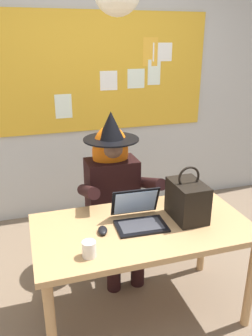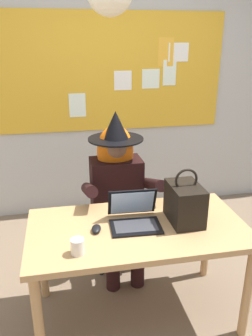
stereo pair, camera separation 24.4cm
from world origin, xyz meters
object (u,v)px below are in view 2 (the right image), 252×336
Objects in this scene: chair_at_desk at (115,207)px; computer_mouse at (96,229)px; handbag at (185,203)px; person_costumed at (118,184)px; laptop at (134,217)px; coffee_mug at (78,246)px; desk_main at (138,238)px.

chair_at_desk is 8.56× the size of computer_mouse.
chair_at_desk is at bearing 115.34° from handbag.
laptop is at bearing 0.64° from person_costumed.
chair_at_desk is at bearing 82.29° from computer_mouse.
handbag is at bearing 18.10° from coffee_mug.
coffee_mug is (-0.73, -0.24, -0.09)m from handbag.
computer_mouse is at bearing -166.97° from laptop.
person_costumed is 3.95× the size of laptop.
person_costumed is at bearing 119.56° from handbag.
person_costumed is at bearing 92.29° from desk_main.
desk_main is at bearing 1.99° from person_costumed.
computer_mouse is (-0.28, -0.01, 0.10)m from desk_main.
coffee_mug is (-0.13, -0.22, 0.03)m from computer_mouse.
coffee_mug is at bearing -110.20° from computer_mouse.
handbag is (0.32, 0.01, 0.22)m from desk_main.
computer_mouse is (-0.26, -0.05, -0.03)m from laptop.
handbag reaches higher than chair_at_desk.
laptop is (0.01, -0.58, 0.01)m from person_costumed.
chair_at_desk is 0.76m from laptop.
chair_at_desk is 0.83m from computer_mouse.
desk_main is 1.06× the size of person_costumed.
coffee_mug is (-0.38, -0.85, 0.01)m from person_costumed.
handbag is at bearing 24.78° from chair_at_desk.
desk_main is 3.81× the size of handbag.
handbag is (0.60, 0.02, 0.12)m from computer_mouse.
chair_at_desk is at bearing 68.49° from coffee_mug.
person_costumed is (-0.02, 0.62, 0.13)m from desk_main.
computer_mouse is at bearing -22.13° from person_costumed.
person_costumed is 0.71m from handbag.
coffee_mug is (-0.39, -0.27, -0.00)m from laptop.
computer_mouse is at bearing -178.41° from handbag.
person_costumed is at bearing 78.90° from computer_mouse.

